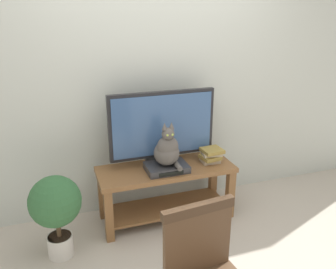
{
  "coord_description": "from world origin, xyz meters",
  "views": [
    {
      "loc": [
        -0.92,
        -2.13,
        1.9
      ],
      "look_at": [
        0.0,
        0.56,
        0.87
      ],
      "focal_mm": 36.72,
      "sensor_mm": 36.0,
      "label": 1
    }
  ],
  "objects_px": {
    "media_box": "(167,168)",
    "book_stack": "(211,155)",
    "tv_stand": "(166,184)",
    "tv": "(163,126)",
    "potted_plant": "(56,206)",
    "cat": "(167,150)"
  },
  "relations": [
    {
      "from": "tv_stand",
      "to": "potted_plant",
      "type": "xyz_separation_m",
      "value": [
        -1.0,
        -0.25,
        0.1
      ]
    },
    {
      "from": "book_stack",
      "to": "potted_plant",
      "type": "distance_m",
      "value": 1.46
    },
    {
      "from": "tv_stand",
      "to": "media_box",
      "type": "distance_m",
      "value": 0.21
    },
    {
      "from": "media_box",
      "to": "book_stack",
      "type": "relative_size",
      "value": 1.74
    },
    {
      "from": "tv_stand",
      "to": "media_box",
      "type": "xyz_separation_m",
      "value": [
        -0.02,
        -0.07,
        0.2
      ]
    },
    {
      "from": "cat",
      "to": "potted_plant",
      "type": "distance_m",
      "value": 1.04
    },
    {
      "from": "tv",
      "to": "book_stack",
      "type": "bearing_deg",
      "value": -16.11
    },
    {
      "from": "tv_stand",
      "to": "potted_plant",
      "type": "height_order",
      "value": "potted_plant"
    },
    {
      "from": "tv",
      "to": "potted_plant",
      "type": "xyz_separation_m",
      "value": [
        -1.0,
        -0.35,
        -0.44
      ]
    },
    {
      "from": "cat",
      "to": "media_box",
      "type": "bearing_deg",
      "value": 95.53
    },
    {
      "from": "tv_stand",
      "to": "cat",
      "type": "xyz_separation_m",
      "value": [
        -0.02,
        -0.08,
        0.38
      ]
    },
    {
      "from": "media_box",
      "to": "potted_plant",
      "type": "relative_size",
      "value": 0.53
    },
    {
      "from": "tv_stand",
      "to": "media_box",
      "type": "bearing_deg",
      "value": -105.85
    },
    {
      "from": "media_box",
      "to": "book_stack",
      "type": "height_order",
      "value": "book_stack"
    },
    {
      "from": "potted_plant",
      "to": "tv",
      "type": "bearing_deg",
      "value": 19.17
    },
    {
      "from": "tv_stand",
      "to": "potted_plant",
      "type": "relative_size",
      "value": 1.79
    },
    {
      "from": "book_stack",
      "to": "tv_stand",
      "type": "bearing_deg",
      "value": 176.17
    },
    {
      "from": "cat",
      "to": "tv_stand",
      "type": "bearing_deg",
      "value": 77.42
    },
    {
      "from": "book_stack",
      "to": "cat",
      "type": "bearing_deg",
      "value": -173.65
    },
    {
      "from": "tv",
      "to": "cat",
      "type": "bearing_deg",
      "value": -95.76
    },
    {
      "from": "media_box",
      "to": "cat",
      "type": "bearing_deg",
      "value": -84.47
    },
    {
      "from": "tv_stand",
      "to": "media_box",
      "type": "height_order",
      "value": "media_box"
    }
  ]
}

